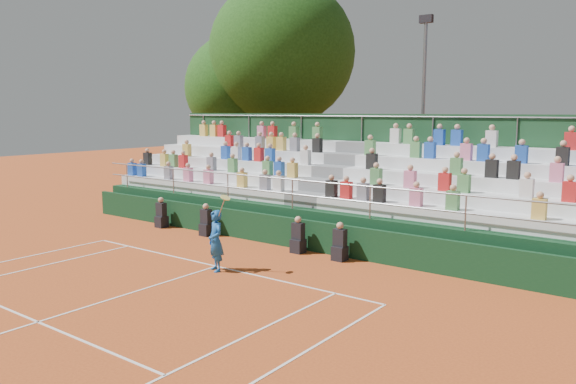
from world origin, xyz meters
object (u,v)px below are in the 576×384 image
Objects in this scene: tennis_player at (216,241)px; tree_west at (238,88)px; tree_east at (282,53)px; floodlight_mast at (423,99)px.

tennis_player is 0.25× the size of tree_west.
tree_west is 0.76× the size of tree_east.
tree_east is at bearing 120.98° from tennis_player.
tree_west is 3.52m from tree_east.
floodlight_mast reaches higher than tennis_player.
tree_east is 9.20m from floodlight_mast.
tree_west is at bearing 129.76° from tennis_player.
tree_west is at bearing 177.89° from floodlight_mast.
tennis_player is at bearing -91.25° from floodlight_mast.
tree_east is 1.34× the size of floodlight_mast.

